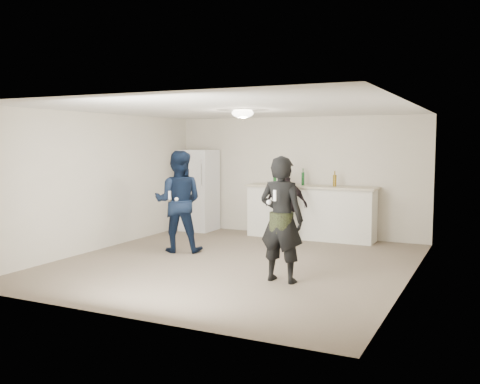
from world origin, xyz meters
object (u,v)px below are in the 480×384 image
at_px(woman, 281,219).
at_px(spectator, 286,204).
at_px(shaker, 279,180).
at_px(man, 178,201).
at_px(counter, 311,213).
at_px(fridge, 199,190).

bearing_deg(woman, spectator, -66.50).
distance_m(shaker, woman, 3.83).
bearing_deg(man, woman, 133.11).
bearing_deg(man, shaker, -134.27).
bearing_deg(counter, woman, -78.52).
xyz_separation_m(shaker, man, (-1.00, -2.38, -0.26)).
xyz_separation_m(man, woman, (2.43, -1.16, -0.02)).
bearing_deg(shaker, fridge, -174.84).
relative_size(shaker, spectator, 0.11).
bearing_deg(shaker, spectator, -59.03).
xyz_separation_m(counter, fridge, (-2.59, -0.07, 0.38)).
bearing_deg(counter, man, -127.27).
xyz_separation_m(fridge, man, (0.86, -2.21, 0.01)).
bearing_deg(shaker, counter, -7.56).
xyz_separation_m(counter, woman, (0.70, -3.44, 0.37)).
distance_m(counter, fridge, 2.62).
distance_m(fridge, man, 2.37).
height_order(shaker, spectator, spectator).
height_order(fridge, spectator, fridge).
xyz_separation_m(woman, spectator, (-0.99, 2.80, -0.14)).
distance_m(counter, shaker, 0.99).
relative_size(fridge, man, 0.99).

